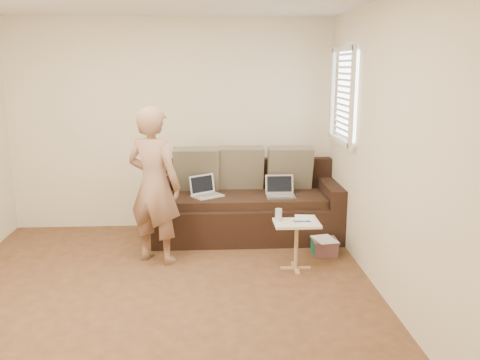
{
  "coord_description": "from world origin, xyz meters",
  "views": [
    {
      "loc": [
        0.48,
        -4.05,
        2.01
      ],
      "look_at": [
        0.8,
        1.4,
        0.78
      ],
      "focal_mm": 37.72,
      "sensor_mm": 36.0,
      "label": 1
    }
  ],
  "objects_px": {
    "laptop_silver": "(281,197)",
    "drinking_glass": "(278,215)",
    "striped_box": "(324,246)",
    "laptop_white": "(208,196)",
    "sofa": "(246,202)",
    "side_table": "(296,246)",
    "person": "(154,185)"
  },
  "relations": [
    {
      "from": "laptop_silver",
      "to": "drinking_glass",
      "type": "relative_size",
      "value": 2.79
    },
    {
      "from": "laptop_silver",
      "to": "drinking_glass",
      "type": "height_order",
      "value": "laptop_silver"
    },
    {
      "from": "striped_box",
      "to": "laptop_white",
      "type": "bearing_deg",
      "value": 155.3
    },
    {
      "from": "sofa",
      "to": "striped_box",
      "type": "height_order",
      "value": "sofa"
    },
    {
      "from": "drinking_glass",
      "to": "striped_box",
      "type": "xyz_separation_m",
      "value": [
        0.56,
        0.33,
        -0.47
      ]
    },
    {
      "from": "drinking_glass",
      "to": "striped_box",
      "type": "distance_m",
      "value": 0.8
    },
    {
      "from": "sofa",
      "to": "side_table",
      "type": "xyz_separation_m",
      "value": [
        0.43,
        -1.06,
        -0.18
      ]
    },
    {
      "from": "laptop_silver",
      "to": "side_table",
      "type": "height_order",
      "value": "laptop_silver"
    },
    {
      "from": "laptop_white",
      "to": "person",
      "type": "height_order",
      "value": "person"
    },
    {
      "from": "laptop_silver",
      "to": "drinking_glass",
      "type": "bearing_deg",
      "value": -98.88
    },
    {
      "from": "person",
      "to": "drinking_glass",
      "type": "distance_m",
      "value": 1.31
    },
    {
      "from": "person",
      "to": "side_table",
      "type": "bearing_deg",
      "value": -165.42
    },
    {
      "from": "sofa",
      "to": "drinking_glass",
      "type": "bearing_deg",
      "value": -75.76
    },
    {
      "from": "drinking_glass",
      "to": "person",
      "type": "bearing_deg",
      "value": 168.94
    },
    {
      "from": "laptop_white",
      "to": "person",
      "type": "distance_m",
      "value": 0.91
    },
    {
      "from": "laptop_silver",
      "to": "laptop_white",
      "type": "bearing_deg",
      "value": 176.18
    },
    {
      "from": "laptop_white",
      "to": "laptop_silver",
      "type": "bearing_deg",
      "value": -38.34
    },
    {
      "from": "person",
      "to": "drinking_glass",
      "type": "xyz_separation_m",
      "value": [
        1.26,
        -0.25,
        -0.26
      ]
    },
    {
      "from": "side_table",
      "to": "striped_box",
      "type": "xyz_separation_m",
      "value": [
        0.38,
        0.4,
        -0.16
      ]
    },
    {
      "from": "sofa",
      "to": "striped_box",
      "type": "bearing_deg",
      "value": -39.49
    },
    {
      "from": "laptop_white",
      "to": "drinking_glass",
      "type": "relative_size",
      "value": 2.78
    },
    {
      "from": "laptop_silver",
      "to": "person",
      "type": "height_order",
      "value": "person"
    },
    {
      "from": "striped_box",
      "to": "side_table",
      "type": "bearing_deg",
      "value": -134.02
    },
    {
      "from": "laptop_silver",
      "to": "striped_box",
      "type": "xyz_separation_m",
      "value": [
        0.42,
        -0.52,
        -0.43
      ]
    },
    {
      "from": "side_table",
      "to": "drinking_glass",
      "type": "xyz_separation_m",
      "value": [
        -0.18,
        0.07,
        0.31
      ]
    },
    {
      "from": "laptop_white",
      "to": "striped_box",
      "type": "xyz_separation_m",
      "value": [
        1.27,
        -0.59,
        -0.43
      ]
    },
    {
      "from": "laptop_silver",
      "to": "person",
      "type": "xyz_separation_m",
      "value": [
        -1.4,
        -0.6,
        0.3
      ]
    },
    {
      "from": "sofa",
      "to": "person",
      "type": "xyz_separation_m",
      "value": [
        -1.01,
        -0.75,
        0.4
      ]
    },
    {
      "from": "side_table",
      "to": "striped_box",
      "type": "relative_size",
      "value": 1.82
    },
    {
      "from": "laptop_silver",
      "to": "laptop_white",
      "type": "distance_m",
      "value": 0.86
    },
    {
      "from": "person",
      "to": "side_table",
      "type": "height_order",
      "value": "person"
    },
    {
      "from": "laptop_silver",
      "to": "sofa",
      "type": "bearing_deg",
      "value": 160.07
    }
  ]
}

